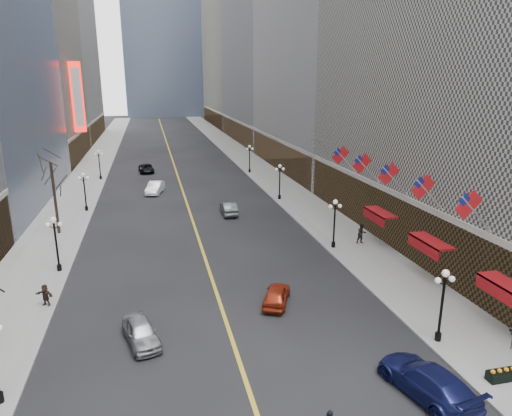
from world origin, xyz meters
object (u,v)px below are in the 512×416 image
streetlamp_east_3 (250,156)px  streetlamp_west_2 (84,188)px  car_nb_mid (155,188)px  car_sb_near (428,381)px  car_sb_far (229,208)px  car_nb_near (141,332)px  car_sb_mid (277,295)px  streetlamp_west_1 (56,238)px  streetlamp_east_0 (443,298)px  car_nb_far (146,168)px  streetlamp_east_1 (335,218)px  streetlamp_east_2 (280,178)px  streetlamp_west_3 (99,161)px

streetlamp_east_3 → streetlamp_west_2: size_ratio=1.00×
car_nb_mid → car_sb_near: car_sb_near is taller
car_nb_mid → car_sb_far: (8.06, -12.20, -0.08)m
car_nb_near → car_sb_mid: bearing=3.3°
streetlamp_west_1 → car_sb_near: size_ratio=0.81×
streetlamp_east_3 → car_nb_mid: 18.95m
streetlamp_east_0 → car_sb_near: bearing=-129.9°
streetlamp_west_1 → streetlamp_west_2: size_ratio=1.00×
car_nb_mid → car_nb_far: 15.22m
car_sb_near → car_sb_mid: car_sb_near is taller
streetlamp_east_3 → car_sb_mid: 45.88m
car_nb_near → car_nb_mid: size_ratio=0.85×
streetlamp_west_2 → car_sb_far: 16.98m
car_nb_near → car_sb_mid: 9.53m
streetlamp_east_3 → streetlamp_east_1: bearing=-90.0°
streetlamp_east_3 → car_nb_near: streetlamp_east_3 is taller
streetlamp_east_1 → car_sb_far: streetlamp_east_1 is taller
car_sb_near → car_sb_far: 33.40m
streetlamp_east_2 → car_nb_mid: streetlamp_east_2 is taller
streetlamp_east_2 → car_sb_near: (-3.34, -38.00, -2.09)m
streetlamp_west_1 → car_sb_mid: (15.62, -9.13, -2.24)m
streetlamp_east_0 → car_sb_far: streetlamp_east_0 is taller
streetlamp_west_3 → car_sb_near: size_ratio=0.81×
streetlamp_west_3 → car_nb_far: size_ratio=0.93×
streetlamp_east_1 → car_sb_mid: 12.33m
streetlamp_east_0 → streetlamp_east_3: 52.00m
streetlamp_west_1 → car_nb_mid: (8.06, 25.35, -2.10)m
streetlamp_west_1 → car_nb_mid: bearing=72.4°
streetlamp_west_2 → car_nb_far: bearing=73.0°
streetlamp_west_2 → streetlamp_west_3: size_ratio=1.00×
streetlamp_west_2 → car_nb_near: 30.79m
car_nb_mid → car_sb_mid: size_ratio=1.25×
streetlamp_east_2 → car_sb_mid: bearing=-106.4°
streetlamp_east_1 → streetlamp_west_1: size_ratio=1.00×
car_sb_mid → car_nb_mid: bearing=-53.4°
car_sb_mid → streetlamp_east_0: bearing=163.5°
streetlamp_west_3 → car_sb_far: size_ratio=1.02×
streetlamp_east_2 → car_nb_near: size_ratio=1.09×
streetlamp_east_3 → car_sb_far: streetlamp_east_3 is taller
streetlamp_east_0 → streetlamp_east_1: bearing=90.0°
streetlamp_west_3 → streetlamp_east_3: bearing=0.0°
streetlamp_east_3 → streetlamp_west_3: bearing=180.0°
streetlamp_east_2 → streetlamp_west_3: bearing=142.7°
streetlamp_west_1 → car_nb_mid: 26.68m
car_nb_near → car_nb_mid: car_nb_mid is taller
streetlamp_east_3 → streetlamp_west_3: (-23.60, 0.00, 0.00)m
streetlamp_east_3 → streetlamp_west_2: bearing=-142.7°
car_nb_mid → car_sb_mid: 35.30m
car_nb_far → car_sb_near: bearing=-83.3°
car_nb_near → car_sb_far: size_ratio=0.93×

